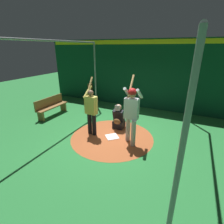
{
  "coord_description": "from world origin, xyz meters",
  "views": [
    {
      "loc": [
        4.77,
        2.29,
        2.98
      ],
      "look_at": [
        0.0,
        0.0,
        0.95
      ],
      "focal_mm": 27.13,
      "sensor_mm": 36.0,
      "label": 1
    }
  ],
  "objects_px": {
    "home_plate": "(112,137)",
    "visitor": "(91,109)",
    "batter": "(131,111)",
    "bat_rack": "(91,93)",
    "catcher": "(119,119)",
    "bench": "(51,106)",
    "baseball_0": "(116,124)"
  },
  "relations": [
    {
      "from": "bat_rack",
      "to": "baseball_0",
      "type": "xyz_separation_m",
      "value": [
        2.44,
        2.67,
        -0.45
      ]
    },
    {
      "from": "batter",
      "to": "visitor",
      "type": "bearing_deg",
      "value": -88.6
    },
    {
      "from": "bench",
      "to": "baseball_0",
      "type": "height_order",
      "value": "bench"
    },
    {
      "from": "visitor",
      "to": "home_plate",
      "type": "bearing_deg",
      "value": 103.66
    },
    {
      "from": "batter",
      "to": "bat_rack",
      "type": "relative_size",
      "value": 2.08
    },
    {
      "from": "catcher",
      "to": "bench",
      "type": "xyz_separation_m",
      "value": [
        0.08,
        -3.35,
        0.05
      ]
    },
    {
      "from": "batter",
      "to": "bench",
      "type": "xyz_separation_m",
      "value": [
        -0.73,
        -4.13,
        -0.7
      ]
    },
    {
      "from": "batter",
      "to": "visitor",
      "type": "relative_size",
      "value": 1.08
    },
    {
      "from": "bench",
      "to": "baseball_0",
      "type": "xyz_separation_m",
      "value": [
        -0.32,
        3.11,
        -0.4
      ]
    },
    {
      "from": "baseball_0",
      "to": "bench",
      "type": "bearing_deg",
      "value": -84.18
    },
    {
      "from": "bat_rack",
      "to": "baseball_0",
      "type": "bearing_deg",
      "value": 47.6
    },
    {
      "from": "home_plate",
      "to": "bat_rack",
      "type": "relative_size",
      "value": 0.4
    },
    {
      "from": "catcher",
      "to": "bat_rack",
      "type": "height_order",
      "value": "bat_rack"
    },
    {
      "from": "batter",
      "to": "baseball_0",
      "type": "height_order",
      "value": "batter"
    },
    {
      "from": "catcher",
      "to": "baseball_0",
      "type": "xyz_separation_m",
      "value": [
        -0.24,
        -0.24,
        -0.35
      ]
    },
    {
      "from": "batter",
      "to": "visitor",
      "type": "height_order",
      "value": "batter"
    },
    {
      "from": "batter",
      "to": "visitor",
      "type": "distance_m",
      "value": 1.47
    },
    {
      "from": "visitor",
      "to": "catcher",
      "type": "bearing_deg",
      "value": 146.92
    },
    {
      "from": "home_plate",
      "to": "bench",
      "type": "height_order",
      "value": "bench"
    },
    {
      "from": "batter",
      "to": "bat_rack",
      "type": "bearing_deg",
      "value": -133.41
    },
    {
      "from": "bat_rack",
      "to": "baseball_0",
      "type": "distance_m",
      "value": 3.65
    },
    {
      "from": "home_plate",
      "to": "batter",
      "type": "distance_m",
      "value": 1.33
    },
    {
      "from": "batter",
      "to": "baseball_0",
      "type": "relative_size",
      "value": 29.51
    },
    {
      "from": "home_plate",
      "to": "batter",
      "type": "relative_size",
      "value": 0.19
    },
    {
      "from": "batter",
      "to": "baseball_0",
      "type": "bearing_deg",
      "value": -135.91
    },
    {
      "from": "catcher",
      "to": "bat_rack",
      "type": "xyz_separation_m",
      "value": [
        -2.68,
        -2.91,
        0.1
      ]
    },
    {
      "from": "catcher",
      "to": "bench",
      "type": "height_order",
      "value": "catcher"
    },
    {
      "from": "bench",
      "to": "baseball_0",
      "type": "distance_m",
      "value": 3.15
    },
    {
      "from": "bat_rack",
      "to": "bench",
      "type": "xyz_separation_m",
      "value": [
        2.76,
        -0.44,
        -0.05
      ]
    },
    {
      "from": "catcher",
      "to": "bench",
      "type": "distance_m",
      "value": 3.35
    },
    {
      "from": "home_plate",
      "to": "visitor",
      "type": "xyz_separation_m",
      "value": [
        0.11,
        -0.75,
        0.95
      ]
    },
    {
      "from": "bench",
      "to": "bat_rack",
      "type": "bearing_deg",
      "value": 170.94
    }
  ]
}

